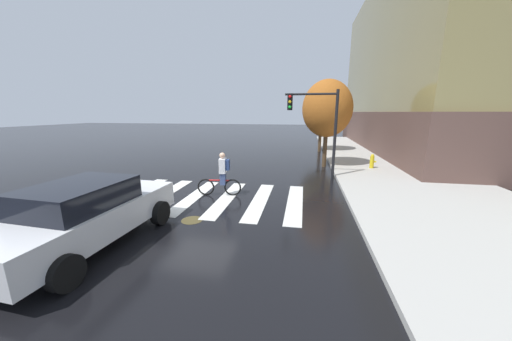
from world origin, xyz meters
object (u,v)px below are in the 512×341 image
object	(u,v)px
traffic_light_near	(318,119)
cyclist	(222,174)
sedan_near	(86,214)
manhole_cover	(192,220)
fire_hydrant	(372,161)
street_tree_mid	(322,107)
street_tree_near	(327,109)

from	to	relation	value
traffic_light_near	cyclist	bearing A→B (deg)	-136.21
sedan_near	traffic_light_near	bearing A→B (deg)	54.10
manhole_cover	fire_hydrant	bearing A→B (deg)	49.55
street_tree_mid	street_tree_near	bearing A→B (deg)	-90.45
fire_hydrant	street_tree_near	world-z (taller)	street_tree_near
fire_hydrant	street_tree_near	bearing A→B (deg)	166.25
manhole_cover	sedan_near	bearing A→B (deg)	-134.46
sedan_near	street_tree_mid	size ratio (longest dim) A/B	0.89
sedan_near	cyclist	bearing A→B (deg)	65.08
traffic_light_near	street_tree_near	distance (m)	2.96
cyclist	street_tree_mid	size ratio (longest dim) A/B	0.32
cyclist	street_tree_near	distance (m)	8.06
sedan_near	cyclist	size ratio (longest dim) A/B	2.75
sedan_near	traffic_light_near	world-z (taller)	traffic_light_near
sedan_near	traffic_light_near	size ratio (longest dim) A/B	1.12
sedan_near	traffic_light_near	distance (m)	9.85
traffic_light_near	manhole_cover	bearing A→B (deg)	-122.77
fire_hydrant	cyclist	bearing A→B (deg)	-139.86
manhole_cover	sedan_near	distance (m)	2.72
manhole_cover	street_tree_near	size ratio (longest dim) A/B	0.13
sedan_near	street_tree_mid	bearing A→B (deg)	69.43
sedan_near	street_tree_near	xyz separation A→B (m)	(6.28, 10.66, 2.55)
sedan_near	cyclist	distance (m)	4.75
sedan_near	street_tree_near	distance (m)	12.63
manhole_cover	cyclist	size ratio (longest dim) A/B	0.38
sedan_near	street_tree_near	bearing A→B (deg)	59.50
sedan_near	cyclist	world-z (taller)	cyclist
cyclist	traffic_light_near	size ratio (longest dim) A/B	0.41
sedan_near	street_tree_near	world-z (taller)	street_tree_near
manhole_cover	street_tree_mid	xyz separation A→B (m)	(4.51, 15.00, 3.55)
manhole_cover	sedan_near	xyz separation A→B (m)	(-1.82, -1.86, 0.82)
traffic_light_near	street_tree_near	size ratio (longest dim) A/B	0.84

